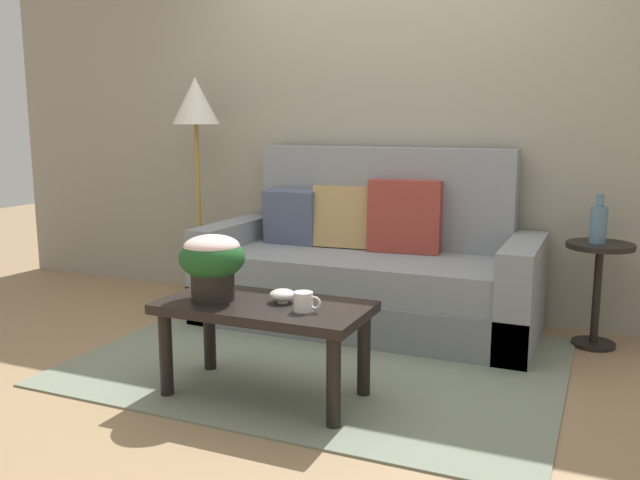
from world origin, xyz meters
TOP-DOWN VIEW (x-y plane):
  - ground_plane at (0.00, 0.00)m, footprint 14.00×14.00m
  - wall_back at (0.00, 1.33)m, footprint 6.40×0.12m
  - area_rug at (0.00, 0.13)m, footprint 2.48×1.84m
  - couch at (-0.01, 0.88)m, footprint 2.08×0.85m
  - coffee_table at (-0.06, -0.40)m, footprint 0.97×0.49m
  - side_table at (1.34, 0.99)m, footprint 0.37×0.37m
  - floor_lamp at (-1.32, 0.97)m, footprint 0.33×0.33m
  - potted_plant at (-0.31, -0.44)m, footprint 0.31×0.31m
  - coffee_mug at (0.17, -0.46)m, footprint 0.13×0.09m
  - snack_bowl at (0.02, -0.36)m, footprint 0.12×0.12m
  - table_vase at (1.32, 0.97)m, footprint 0.09×0.09m

SIDE VIEW (x-z plane):
  - ground_plane at x=0.00m, z-range 0.00..0.00m
  - area_rug at x=0.00m, z-range 0.00..0.01m
  - couch at x=-0.01m, z-range -0.21..0.90m
  - coffee_table at x=-0.06m, z-range 0.15..0.61m
  - side_table at x=1.34m, z-range 0.11..0.72m
  - snack_bowl at x=0.02m, z-range 0.46..0.52m
  - coffee_mug at x=0.17m, z-range 0.45..0.54m
  - potted_plant at x=-0.31m, z-range 0.49..0.80m
  - table_vase at x=1.32m, z-range 0.58..0.85m
  - floor_lamp at x=-1.32m, z-range 0.49..2.07m
  - wall_back at x=0.00m, z-range 0.00..2.63m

